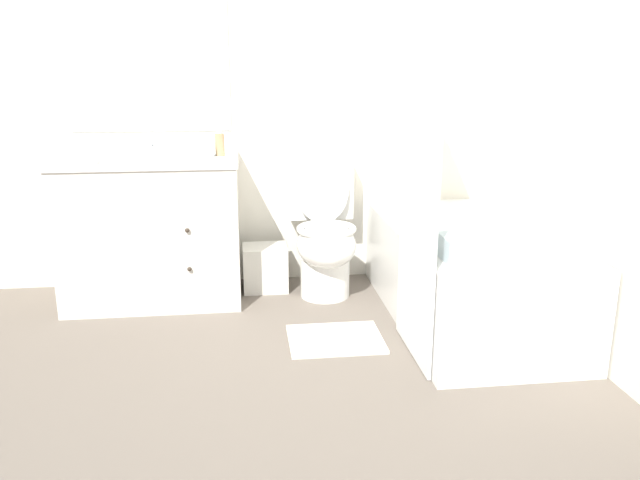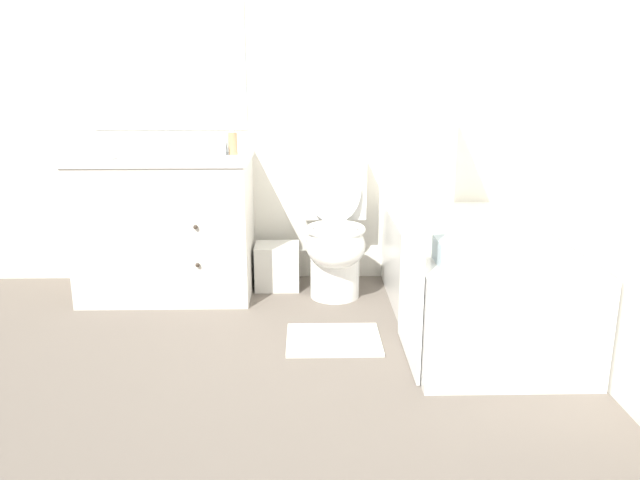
{
  "view_description": "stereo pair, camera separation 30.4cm",
  "coord_description": "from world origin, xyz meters",
  "px_view_note": "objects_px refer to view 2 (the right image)",
  "views": [
    {
      "loc": [
        -0.27,
        -2.16,
        1.3
      ],
      "look_at": [
        0.1,
        0.75,
        0.5
      ],
      "focal_mm": 35.0,
      "sensor_mm": 36.0,
      "label": 1
    },
    {
      "loc": [
        0.03,
        -2.18,
        1.3
      ],
      "look_at": [
        0.1,
        0.75,
        0.5
      ],
      "focal_mm": 35.0,
      "sensor_mm": 36.0,
      "label": 2
    }
  ],
  "objects_px": {
    "vanity_cabinet": "(167,224)",
    "hand_towel_folded": "(92,153)",
    "bath_towel_folded": "(473,252)",
    "bath_mat": "(334,340)",
    "soap_dispenser": "(233,143)",
    "sink_faucet": "(170,145)",
    "wastebasket": "(277,266)",
    "bathtub": "(472,278)",
    "toilet": "(335,232)",
    "tissue_box": "(215,148)"
  },
  "relations": [
    {
      "from": "vanity_cabinet",
      "to": "hand_towel_folded",
      "type": "bearing_deg",
      "value": -153.96
    },
    {
      "from": "bath_towel_folded",
      "to": "bath_mat",
      "type": "distance_m",
      "value": 0.84
    },
    {
      "from": "soap_dispenser",
      "to": "hand_towel_folded",
      "type": "bearing_deg",
      "value": -164.77
    },
    {
      "from": "sink_faucet",
      "to": "bath_mat",
      "type": "xyz_separation_m",
      "value": [
        0.95,
        -0.92,
        -0.86
      ]
    },
    {
      "from": "wastebasket",
      "to": "bathtub",
      "type": "bearing_deg",
      "value": -28.63
    },
    {
      "from": "sink_faucet",
      "to": "toilet",
      "type": "height_order",
      "value": "sink_faucet"
    },
    {
      "from": "tissue_box",
      "to": "bathtub",
      "type": "bearing_deg",
      "value": -20.71
    },
    {
      "from": "vanity_cabinet",
      "to": "wastebasket",
      "type": "bearing_deg",
      "value": 7.06
    },
    {
      "from": "bath_mat",
      "to": "sink_faucet",
      "type": "bearing_deg",
      "value": 135.85
    },
    {
      "from": "vanity_cabinet",
      "to": "bathtub",
      "type": "distance_m",
      "value": 1.76
    },
    {
      "from": "vanity_cabinet",
      "to": "bath_mat",
      "type": "xyz_separation_m",
      "value": [
        0.95,
        -0.72,
        -0.42
      ]
    },
    {
      "from": "bathtub",
      "to": "bath_towel_folded",
      "type": "height_order",
      "value": "bath_towel_folded"
    },
    {
      "from": "soap_dispenser",
      "to": "bath_mat",
      "type": "relative_size",
      "value": 0.34
    },
    {
      "from": "wastebasket",
      "to": "bath_mat",
      "type": "distance_m",
      "value": 0.87
    },
    {
      "from": "wastebasket",
      "to": "bath_mat",
      "type": "bearing_deg",
      "value": -68.73
    },
    {
      "from": "vanity_cabinet",
      "to": "wastebasket",
      "type": "distance_m",
      "value": 0.7
    },
    {
      "from": "wastebasket",
      "to": "tissue_box",
      "type": "height_order",
      "value": "tissue_box"
    },
    {
      "from": "bath_towel_folded",
      "to": "bath_mat",
      "type": "relative_size",
      "value": 0.67
    },
    {
      "from": "bathtub",
      "to": "bath_mat",
      "type": "height_order",
      "value": "bathtub"
    },
    {
      "from": "sink_faucet",
      "to": "hand_towel_folded",
      "type": "relative_size",
      "value": 0.62
    },
    {
      "from": "sink_faucet",
      "to": "soap_dispenser",
      "type": "height_order",
      "value": "soap_dispenser"
    },
    {
      "from": "wastebasket",
      "to": "soap_dispenser",
      "type": "height_order",
      "value": "soap_dispenser"
    },
    {
      "from": "vanity_cabinet",
      "to": "hand_towel_folded",
      "type": "height_order",
      "value": "hand_towel_folded"
    },
    {
      "from": "hand_towel_folded",
      "to": "sink_faucet",
      "type": "bearing_deg",
      "value": 47.05
    },
    {
      "from": "vanity_cabinet",
      "to": "hand_towel_folded",
      "type": "relative_size",
      "value": 4.33
    },
    {
      "from": "sink_faucet",
      "to": "hand_towel_folded",
      "type": "xyz_separation_m",
      "value": [
        -0.34,
        -0.37,
        0.0
      ]
    },
    {
      "from": "tissue_box",
      "to": "bath_mat",
      "type": "relative_size",
      "value": 0.29
    },
    {
      "from": "tissue_box",
      "to": "sink_faucet",
      "type": "bearing_deg",
      "value": 150.45
    },
    {
      "from": "bath_towel_folded",
      "to": "bath_mat",
      "type": "xyz_separation_m",
      "value": [
        -0.58,
        0.29,
        -0.54
      ]
    },
    {
      "from": "vanity_cabinet",
      "to": "bathtub",
      "type": "height_order",
      "value": "vanity_cabinet"
    },
    {
      "from": "bathtub",
      "to": "bath_mat",
      "type": "xyz_separation_m",
      "value": [
        -0.73,
        -0.23,
        -0.24
      ]
    },
    {
      "from": "bathtub",
      "to": "wastebasket",
      "type": "distance_m",
      "value": 1.2
    },
    {
      "from": "sink_faucet",
      "to": "bath_towel_folded",
      "type": "bearing_deg",
      "value": -38.19
    },
    {
      "from": "wastebasket",
      "to": "sink_faucet",
      "type": "bearing_deg",
      "value": 169.21
    },
    {
      "from": "wastebasket",
      "to": "bath_towel_folded",
      "type": "height_order",
      "value": "bath_towel_folded"
    },
    {
      "from": "vanity_cabinet",
      "to": "soap_dispenser",
      "type": "xyz_separation_m",
      "value": [
        0.4,
        0.03,
        0.47
      ]
    },
    {
      "from": "wastebasket",
      "to": "hand_towel_folded",
      "type": "bearing_deg",
      "value": -165.9
    },
    {
      "from": "tissue_box",
      "to": "hand_towel_folded",
      "type": "xyz_separation_m",
      "value": [
        -0.64,
        -0.2,
        -0.0
      ]
    },
    {
      "from": "sink_faucet",
      "to": "soap_dispenser",
      "type": "relative_size",
      "value": 0.91
    },
    {
      "from": "toilet",
      "to": "bath_mat",
      "type": "height_order",
      "value": "toilet"
    },
    {
      "from": "vanity_cabinet",
      "to": "bath_towel_folded",
      "type": "xyz_separation_m",
      "value": [
        1.54,
        -1.01,
        0.12
      ]
    },
    {
      "from": "vanity_cabinet",
      "to": "tissue_box",
      "type": "relative_size",
      "value": 7.42
    },
    {
      "from": "bathtub",
      "to": "tissue_box",
      "type": "height_order",
      "value": "tissue_box"
    },
    {
      "from": "toilet",
      "to": "soap_dispenser",
      "type": "relative_size",
      "value": 5.35
    },
    {
      "from": "wastebasket",
      "to": "soap_dispenser",
      "type": "relative_size",
      "value": 1.76
    },
    {
      "from": "sink_faucet",
      "to": "bathtub",
      "type": "distance_m",
      "value": 1.92
    },
    {
      "from": "toilet",
      "to": "soap_dispenser",
      "type": "height_order",
      "value": "soap_dispenser"
    },
    {
      "from": "toilet",
      "to": "hand_towel_folded",
      "type": "height_order",
      "value": "hand_towel_folded"
    },
    {
      "from": "tissue_box",
      "to": "soap_dispenser",
      "type": "xyz_separation_m",
      "value": [
        0.1,
        0.0,
        0.03
      ]
    },
    {
      "from": "bath_towel_folded",
      "to": "vanity_cabinet",
      "type": "bearing_deg",
      "value": 146.73
    }
  ]
}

